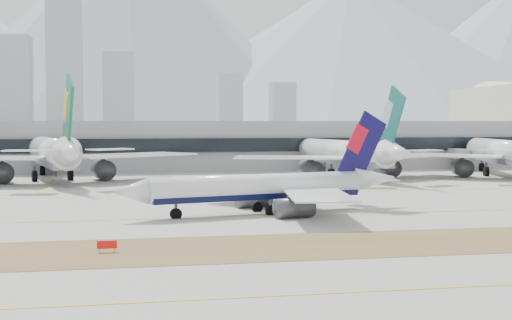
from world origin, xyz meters
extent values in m
plane|color=#9A9790|center=(0.00, 0.00, 0.00)|extent=(3000.00, 3000.00, 0.00)
cube|color=brown|center=(0.00, -32.00, 0.02)|extent=(360.00, 18.00, 0.06)
cube|color=yellow|center=(0.00, -5.00, 0.03)|extent=(360.00, 0.45, 0.04)
cube|color=yellow|center=(0.00, -55.00, 0.03)|extent=(360.00, 0.45, 0.04)
cube|color=yellow|center=(0.00, 30.00, 0.03)|extent=(360.00, 0.45, 0.04)
cylinder|color=white|center=(-5.07, -1.78, 4.35)|extent=(36.04, 12.53, 3.95)
cube|color=black|center=(-5.07, -1.78, 3.26)|extent=(35.19, 11.78, 1.78)
cone|color=white|center=(-25.29, -6.80, 4.35)|extent=(6.31, 5.16, 3.95)
cone|color=white|center=(16.37, 3.53, 4.84)|extent=(8.75, 5.77, 3.95)
cube|color=white|center=(-3.19, 9.97, 3.75)|extent=(18.66, 21.02, 0.24)
cube|color=white|center=(13.67, 8.15, 5.14)|extent=(5.91, 6.55, 0.16)
cylinder|color=#3F4247|center=(-4.28, 5.94, 1.58)|extent=(6.56, 4.33, 2.96)
cube|color=#3F4247|center=(-4.28, 5.94, 2.77)|extent=(2.51, 0.89, 1.38)
cube|color=white|center=(2.09, -11.30, 3.75)|extent=(11.58, 20.55, 0.24)
cube|color=white|center=(16.15, -1.82, 5.14)|extent=(3.90, 5.77, 0.16)
cylinder|color=#3F4247|center=(-0.76, -8.24, 1.58)|extent=(6.56, 4.33, 2.96)
cube|color=#3F4247|center=(-0.76, -8.24, 2.77)|extent=(2.51, 0.89, 1.38)
cube|color=#0F0A43|center=(13.94, 2.93, 10.36)|extent=(9.56, 2.69, 12.38)
cube|color=red|center=(12.96, 2.68, 11.69)|extent=(4.39, 1.48, 5.30)
cylinder|color=#3F4247|center=(-18.40, -5.09, 1.19)|extent=(0.47, 0.47, 2.37)
cylinder|color=black|center=(-18.40, -5.09, 0.69)|extent=(1.89, 1.10, 1.78)
cylinder|color=#3F4247|center=(-3.48, -4.04, 1.19)|extent=(0.47, 0.47, 2.37)
cylinder|color=black|center=(-3.48, -4.04, 0.69)|extent=(1.89, 1.10, 1.78)
cylinder|color=#3F4247|center=(-4.71, 0.95, 1.19)|extent=(0.47, 0.47, 2.37)
cylinder|color=black|center=(-4.71, 0.95, 0.69)|extent=(1.89, 1.10, 1.78)
cylinder|color=white|center=(-43.06, 72.16, 7.34)|extent=(17.27, 50.74, 6.68)
cube|color=slate|center=(-43.06, 72.16, 5.51)|extent=(16.08, 49.54, 3.00)
cone|color=white|center=(-49.26, 100.59, 7.34)|extent=(8.17, 8.96, 6.68)
cone|color=white|center=(-36.49, 42.02, 8.18)|extent=(8.91, 12.38, 6.68)
cube|color=white|center=(-23.87, 68.76, 6.34)|extent=(34.75, 30.19, 0.40)
cube|color=white|center=(-28.46, 45.92, 8.68)|extent=(10.55, 8.95, 0.27)
cylinder|color=#3F4247|center=(-30.45, 70.74, 2.67)|extent=(6.68, 9.29, 5.01)
cube|color=#3F4247|center=(-30.45, 70.74, 4.67)|extent=(1.24, 3.53, 2.34)
cube|color=white|center=(-45.42, 42.22, 8.68)|extent=(9.79, 5.81, 0.27)
cylinder|color=#3F4247|center=(-53.94, 65.62, 2.67)|extent=(6.68, 9.29, 5.01)
cube|color=#3F4247|center=(-53.94, 65.62, 4.67)|extent=(1.24, 3.53, 2.34)
cube|color=#0E623A|center=(-37.24, 45.44, 16.11)|extent=(3.56, 13.77, 17.91)
cube|color=gold|center=(-37.54, 46.81, 18.06)|extent=(2.06, 6.31, 7.66)
cylinder|color=#3F4247|center=(-47.15, 90.90, 2.00)|extent=(0.80, 0.80, 4.01)
cylinder|color=black|center=(-47.15, 90.90, 1.17)|extent=(1.78, 3.18, 3.00)
cylinder|color=#3F4247|center=(-47.00, 69.86, 2.00)|extent=(0.80, 0.80, 4.01)
cylinder|color=black|center=(-47.00, 69.86, 1.17)|extent=(1.78, 3.18, 3.00)
cylinder|color=#3F4247|center=(-38.52, 71.71, 2.00)|extent=(0.80, 0.80, 4.01)
cylinder|color=black|center=(-38.52, 71.71, 1.17)|extent=(1.78, 3.18, 3.00)
cylinder|color=white|center=(32.00, 68.53, 6.76)|extent=(12.29, 46.90, 6.15)
cube|color=slate|center=(32.00, 68.53, 5.07)|extent=(11.25, 45.85, 2.77)
cone|color=white|center=(28.43, 95.08, 6.76)|extent=(7.04, 7.86, 6.15)
cone|color=white|center=(35.79, 40.37, 7.53)|extent=(7.47, 11.06, 6.15)
cube|color=white|center=(49.37, 63.97, 5.84)|extent=(32.35, 26.36, 0.37)
cube|color=white|center=(43.45, 43.35, 7.99)|extent=(9.72, 7.80, 0.25)
cylinder|color=#3F4247|center=(43.47, 66.28, 2.46)|extent=(5.60, 8.29, 4.61)
cube|color=#3F4247|center=(43.47, 66.28, 4.30)|extent=(0.89, 3.26, 2.15)
cube|color=white|center=(16.45, 59.55, 5.84)|extent=(31.95, 20.42, 0.37)
cube|color=white|center=(27.61, 41.22, 7.99)|extent=(9.28, 5.99, 0.25)
cylinder|color=#3F4247|center=(21.53, 63.33, 2.46)|extent=(5.60, 8.29, 4.61)
cube|color=#3F4247|center=(21.53, 63.33, 4.30)|extent=(0.89, 3.26, 2.15)
cube|color=#155E55|center=(35.36, 43.57, 14.84)|extent=(2.26, 12.82, 16.49)
cube|color=#B5BBC0|center=(35.18, 44.85, 16.63)|extent=(1.44, 5.84, 7.06)
cylinder|color=#3F4247|center=(29.65, 86.04, 1.84)|extent=(0.74, 0.74, 3.69)
cylinder|color=black|center=(29.65, 86.04, 1.08)|extent=(1.44, 2.89, 2.77)
cylinder|color=#3F4247|center=(28.21, 66.71, 1.84)|extent=(0.74, 0.74, 3.69)
cylinder|color=black|center=(28.21, 66.71, 1.08)|extent=(1.44, 2.89, 2.77)
cylinder|color=#3F4247|center=(36.14, 67.78, 1.84)|extent=(0.74, 0.74, 3.69)
cylinder|color=black|center=(36.14, 67.78, 1.08)|extent=(1.44, 2.89, 2.77)
cylinder|color=white|center=(75.44, 64.75, 6.80)|extent=(16.80, 46.87, 6.18)
cube|color=slate|center=(75.44, 64.75, 5.10)|extent=(15.68, 45.75, 2.78)
cone|color=white|center=(81.65, 90.94, 6.80)|extent=(7.66, 8.37, 6.18)
cube|color=white|center=(57.62, 61.93, 5.87)|extent=(32.05, 28.25, 0.37)
cube|color=white|center=(61.48, 40.72, 8.03)|extent=(9.75, 8.38, 0.25)
cylinder|color=#3F4247|center=(63.74, 63.65, 2.47)|extent=(6.31, 8.64, 4.63)
cube|color=#3F4247|center=(63.74, 63.65, 4.32)|extent=(1.20, 3.26, 2.16)
cylinder|color=#3F4247|center=(79.53, 82.02, 1.85)|extent=(0.74, 0.74, 3.71)
cylinder|color=black|center=(79.53, 82.02, 1.08)|extent=(1.69, 2.95, 2.78)
cylinder|color=#3F4247|center=(71.23, 64.41, 1.85)|extent=(0.74, 0.74, 3.71)
cylinder|color=black|center=(71.23, 64.41, 1.08)|extent=(1.69, 2.95, 2.78)
cube|color=gray|center=(0.00, 115.00, 7.50)|extent=(280.00, 42.00, 15.00)
cube|color=black|center=(0.00, 93.50, 7.95)|extent=(280.00, 1.20, 4.00)
cube|color=beige|center=(110.00, 135.00, 14.10)|extent=(2.00, 57.00, 27.90)
cube|color=red|center=(-28.28, -32.00, 0.90)|extent=(2.20, 0.15, 0.90)
cylinder|color=orange|center=(-29.08, -32.00, 0.25)|extent=(0.10, 0.10, 0.50)
cylinder|color=orange|center=(-27.48, -32.00, 0.25)|extent=(0.10, 0.10, 0.50)
cube|color=orange|center=(14.75, 48.29, 0.90)|extent=(3.50, 2.00, 1.80)
cube|color=orange|center=(15.95, 48.29, 2.10)|extent=(1.20, 1.80, 1.00)
cylinder|color=black|center=(13.55, 47.49, 0.35)|extent=(0.70, 0.30, 0.70)
cylinder|color=black|center=(13.55, 49.09, 0.35)|extent=(0.70, 0.30, 0.70)
cylinder|color=black|center=(15.95, 47.49, 0.35)|extent=(0.70, 0.30, 0.70)
cylinder|color=black|center=(15.95, 49.09, 0.35)|extent=(0.70, 0.30, 0.70)
cube|color=#99A4AE|center=(-105.00, 455.00, 40.00)|extent=(30.00, 27.00, 80.00)
cube|color=#99A4AE|center=(-65.00, 450.00, 55.00)|extent=(26.00, 23.40, 110.00)
cube|color=#99A4AE|center=(-25.00, 465.00, 35.00)|extent=(24.00, 21.60, 70.00)
cube|color=#99A4AE|center=(65.00, 470.00, 27.50)|extent=(20.00, 18.00, 55.00)
cube|color=#99A4AE|center=(110.00, 470.00, 24.00)|extent=(20.00, 18.00, 48.00)
cone|color=#9EA8B7|center=(0.00, 1400.00, 211.50)|extent=(900.00, 900.00, 470.00)
cone|color=#9EA8B7|center=(480.00, 1390.00, 157.50)|extent=(1120.00, 1120.00, 350.00)
camera|label=1|loc=(-27.16, -112.35, 14.46)|focal=50.00mm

